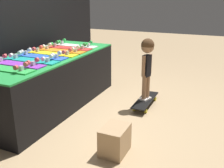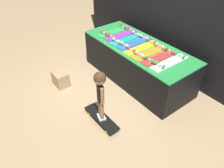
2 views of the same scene
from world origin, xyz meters
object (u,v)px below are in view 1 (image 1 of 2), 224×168
skateboard_blue_on_rack (41,56)px  skateboard_teal_on_rack (31,60)px  skateboard_white_on_rack (75,45)px  skateboard_yellow_on_rack (52,53)px  child (147,58)px  skateboard_on_floor (145,101)px  skateboard_red_on_rack (68,47)px  skateboard_purple_on_rack (16,63)px  skateboard_orange_on_rack (61,50)px  skateboard_green_on_rack (4,68)px  storage_box (115,140)px

skateboard_blue_on_rack → skateboard_teal_on_rack: bearing=-174.4°
skateboard_white_on_rack → skateboard_yellow_on_rack: bearing=-177.9°
child → skateboard_yellow_on_rack: bearing=126.5°
child → skateboard_on_floor: bearing=106.6°
skateboard_red_on_rack → skateboard_blue_on_rack: bearing=179.1°
skateboard_yellow_on_rack → skateboard_on_floor: bearing=-70.1°
skateboard_purple_on_rack → skateboard_white_on_rack: (1.27, -0.02, 0.00)m
skateboard_orange_on_rack → skateboard_blue_on_rack: bearing=176.9°
skateboard_purple_on_rack → skateboard_teal_on_rack: (0.21, -0.04, 0.00)m
skateboard_yellow_on_rack → skateboard_green_on_rack: bearing=178.6°
skateboard_white_on_rack → storage_box: skateboard_white_on_rack is taller
child → storage_box: size_ratio=2.75×
skateboard_yellow_on_rack → skateboard_on_floor: size_ratio=1.03×
skateboard_teal_on_rack → skateboard_red_on_rack: 0.85m
skateboard_white_on_rack → skateboard_teal_on_rack: bearing=-178.8°
skateboard_teal_on_rack → child: (0.87, -1.23, -0.05)m
skateboard_purple_on_rack → child: bearing=-49.6°
skateboard_green_on_rack → child: 1.79m
skateboard_purple_on_rack → skateboard_red_on_rack: same height
skateboard_yellow_on_rack → skateboard_red_on_rack: bearing=1.6°
skateboard_orange_on_rack → skateboard_white_on_rack: size_ratio=1.00×
skateboard_green_on_rack → skateboard_red_on_rack: 1.27m
skateboard_green_on_rack → skateboard_on_floor: bearing=-43.9°
skateboard_orange_on_rack → skateboard_red_on_rack: size_ratio=1.00×
skateboard_teal_on_rack → child: size_ratio=0.86×
child → storage_box: 1.38m
skateboard_red_on_rack → skateboard_teal_on_rack: bearing=-179.3°
skateboard_blue_on_rack → skateboard_on_floor: size_ratio=1.03×
skateboard_purple_on_rack → skateboard_yellow_on_rack: 0.64m
skateboard_green_on_rack → skateboard_white_on_rack: size_ratio=1.00×
skateboard_blue_on_rack → child: size_ratio=0.86×
child → storage_box: bearing=-160.3°
skateboard_orange_on_rack → skateboard_green_on_rack: bearing=178.9°
storage_box → skateboard_purple_on_rack: bearing=82.3°
skateboard_orange_on_rack → skateboard_on_floor: (0.23, -1.22, -0.67)m
skateboard_green_on_rack → skateboard_blue_on_rack: same height
skateboard_green_on_rack → skateboard_yellow_on_rack: 0.85m
skateboard_blue_on_rack → skateboard_orange_on_rack: bearing=-3.1°
skateboard_red_on_rack → skateboard_on_floor: 1.41m
child → skateboard_orange_on_rack: bearing=117.3°
skateboard_green_on_rack → skateboard_on_floor: 1.91m
skateboard_orange_on_rack → storage_box: 1.76m
skateboard_teal_on_rack → skateboard_white_on_rack: size_ratio=1.00×
skateboard_orange_on_rack → storage_box: skateboard_orange_on_rack is taller
skateboard_teal_on_rack → child: 1.50m
skateboard_red_on_rack → skateboard_green_on_rack: bearing=179.6°
skateboard_teal_on_rack → skateboard_orange_on_rack: size_ratio=1.00×
skateboard_green_on_rack → skateboard_blue_on_rack: (0.64, 0.00, 0.00)m
skateboard_green_on_rack → skateboard_teal_on_rack: (0.42, -0.02, 0.00)m
skateboard_yellow_on_rack → skateboard_orange_on_rack: same height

